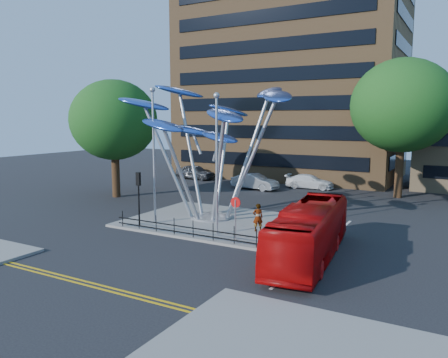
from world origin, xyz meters
The scene contains 18 objects.
ground centered at (0.00, 0.00, 0.00)m, with size 120.00×120.00×0.00m, color black.
traffic_island centered at (-1.00, 6.00, 0.07)m, with size 12.00×9.00×0.15m, color slate.
double_yellow_near centered at (0.00, -6.00, 0.01)m, with size 40.00×0.12×0.01m, color gold.
double_yellow_far centered at (0.00, -6.30, 0.01)m, with size 40.00×0.12×0.01m, color gold.
brick_tower centered at (-6.00, 32.00, 15.00)m, with size 25.00×15.00×30.00m, color brown.
tree_right centered at (8.00, 22.00, 8.04)m, with size 8.80×8.80×12.11m.
tree_left centered at (-14.00, 10.00, 6.79)m, with size 7.60×7.60×10.32m.
leaf_sculpture centered at (-2.07, 6.68, 6.87)m, with size 12.72×9.54×9.51m.
street_lamp_left centered at (-4.50, 3.50, 5.36)m, with size 0.36×0.36×8.80m.
street_lamp_right centered at (0.50, 3.00, 5.09)m, with size 0.36×0.36×8.30m.
traffic_light_island centered at (-5.00, 2.50, 2.61)m, with size 0.28×0.18×3.42m.
no_entry_sign_island centered at (2.00, 2.52, 1.82)m, with size 0.60×0.10×2.45m.
pedestrian_railing_front centered at (-1.00, 1.70, 0.55)m, with size 10.00×0.06×1.00m.
red_bus centered at (6.60, 1.72, 1.38)m, with size 2.32×9.90×2.76m, color #B00808.
pedestrian centered at (2.33, 4.82, 1.01)m, with size 0.62×0.41×1.71m, color gray.
parked_car_left centered at (-14.06, 22.99, 0.82)m, with size 1.94×4.82×1.64m, color #3E4045.
parked_car_mid centered at (-4.94, 19.73, 0.78)m, with size 1.65×4.72×1.56m, color #96999D.
parked_car_right centered at (-0.44, 23.00, 0.69)m, with size 1.93×4.74×1.38m, color white.
Camera 1 is at (13.24, -18.79, 7.01)m, focal length 35.00 mm.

